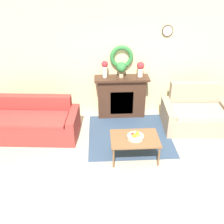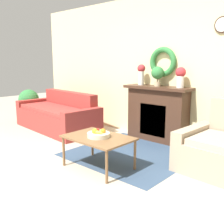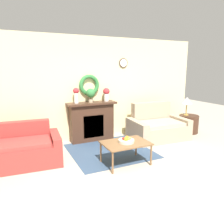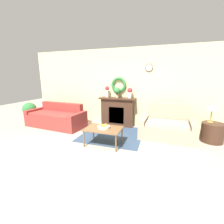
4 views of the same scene
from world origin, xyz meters
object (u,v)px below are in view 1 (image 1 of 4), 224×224
vase_on_mantel_left (105,68)px  vase_on_mantel_right (140,68)px  potted_plant_on_mantel (121,68)px  couch_left (30,123)px  loveseat_right (196,114)px  coffee_table (135,140)px  fireplace (121,96)px  fruit_bowl (135,136)px

vase_on_mantel_left → vase_on_mantel_right: vase_on_mantel_left is taller
vase_on_mantel_left → potted_plant_on_mantel: (0.38, -0.02, -0.00)m
vase_on_mantel_left → vase_on_mantel_right: bearing=0.0°
couch_left → potted_plant_on_mantel: 2.37m
potted_plant_on_mantel → loveseat_right: bearing=-18.9°
coffee_table → vase_on_mantel_right: vase_on_mantel_right is taller
fireplace → vase_on_mantel_right: bearing=0.7°
vase_on_mantel_left → couch_left: bearing=-155.5°
fireplace → loveseat_right: size_ratio=0.83×
coffee_table → vase_on_mantel_right: 1.89m
couch_left → vase_on_mantel_right: bearing=21.8°
fireplace → couch_left: (-2.06, -0.75, -0.22)m
fruit_bowl → potted_plant_on_mantel: size_ratio=0.88×
coffee_table → couch_left: bearing=157.2°
couch_left → potted_plant_on_mantel: (2.04, 0.74, 0.96)m
loveseat_right → vase_on_mantel_right: size_ratio=4.38×
loveseat_right → coffee_table: size_ratio=1.68×
fruit_bowl → vase_on_mantel_right: vase_on_mantel_right is taller
vase_on_mantel_right → potted_plant_on_mantel: potted_plant_on_mantel is taller
loveseat_right → vase_on_mantel_right: 1.66m
couch_left → loveseat_right: 3.74m
coffee_table → vase_on_mantel_left: 1.94m
potted_plant_on_mantel → fruit_bowl: bearing=-85.4°
vase_on_mantel_left → vase_on_mantel_right: (0.82, 0.00, -0.02)m
couch_left → fruit_bowl: size_ratio=6.85×
couch_left → fruit_bowl: couch_left is taller
loveseat_right → potted_plant_on_mantel: size_ratio=4.32×
couch_left → loveseat_right: size_ratio=1.39×
fruit_bowl → coffee_table: bearing=129.8°
couch_left → vase_on_mantel_right: vase_on_mantel_right is taller
coffee_table → potted_plant_on_mantel: potted_plant_on_mantel is taller
couch_left → coffee_table: 2.36m
fireplace → potted_plant_on_mantel: size_ratio=3.57×
potted_plant_on_mantel → vase_on_mantel_right: bearing=2.6°
coffee_table → fruit_bowl: fruit_bowl is taller
loveseat_right → potted_plant_on_mantel: potted_plant_on_mantel is taller
vase_on_mantel_left → coffee_table: bearing=-73.2°
couch_left → potted_plant_on_mantel: size_ratio=6.00×
fruit_bowl → fireplace: bearing=94.1°
fruit_bowl → vase_on_mantel_right: 1.86m
coffee_table → fruit_bowl: size_ratio=2.94×
loveseat_right → vase_on_mantel_left: bearing=167.2°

